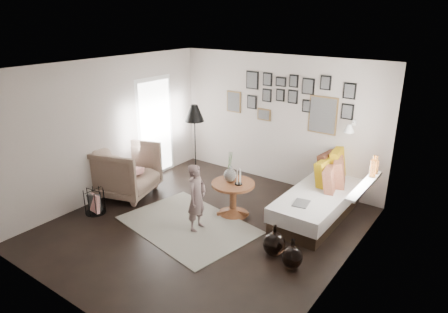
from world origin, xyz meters
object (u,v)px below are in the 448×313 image
Objects in this scene: pedestal_table at (233,199)px; daybed at (320,198)px; vase at (230,173)px; demijohn_small at (292,257)px; child at (197,198)px; floor_lamp at (194,116)px; armchair at (125,170)px; demijohn_large at (274,244)px; magazine_basket at (95,202)px.

daybed is (1.25, 0.83, 0.05)m from pedestal_table.
vase is 1.19× the size of demijohn_small.
vase is 0.48× the size of child.
armchair is at bearing -120.35° from floor_lamp.
armchair is 0.66× the size of floor_lamp.
child is at bearing -177.16° from demijohn_large.
floor_lamp is at bearing 33.33° from child.
armchair is 2.51× the size of magazine_basket.
demijohn_large is (1.29, -0.73, -0.56)m from vase.
vase reaches higher than armchair.
daybed is at bearing 100.64° from demijohn_small.
demijohn_large is (-0.04, -1.53, -0.13)m from daybed.
demijohn_large is at bearing -94.05° from child.
magazine_basket is (-0.59, -2.08, -1.20)m from floor_lamp.
vase is at bearing 165.96° from pedestal_table.
pedestal_table is at bearing 149.75° from demijohn_large.
armchair is at bearing -157.80° from daybed.
armchair is at bearing -164.61° from vase.
demijohn_small is at bearing -98.59° from child.
vase reaches higher than pedestal_table.
floor_lamp is (0.72, 1.23, 0.92)m from armchair.
floor_lamp reaches higher than demijohn_large.
pedestal_table is at bearing 152.11° from demijohn_small.
demijohn_large is at bearing -29.36° from vase.
demijohn_large is (3.34, -0.16, -0.30)m from armchair.
demijohn_large is at bearing 12.10° from magazine_basket.
child is at bearing -131.47° from daybed.
vase reaches higher than demijohn_small.
daybed is 2.16m from child.
pedestal_table is at bearing -26.04° from floor_lamp.
demijohn_large reaches higher than magazine_basket.
demijohn_large is at bearing -91.35° from daybed.
daybed reaches higher than demijohn_large.
magazine_basket is at bearing -105.76° from floor_lamp.
child is at bearing -102.49° from pedestal_table.
demijohn_large is at bearing -28.03° from floor_lamp.
demijohn_small is at bearing -18.92° from demijohn_large.
child is (-0.17, -0.78, 0.29)m from pedestal_table.
vase is 0.25× the size of daybed.
pedestal_table is 2.44m from magazine_basket.
demijohn_small is (3.69, -0.28, -0.33)m from armchair.
demijohn_large is at bearing 161.08° from demijohn_small.
floor_lamp is 3.66× the size of demijohn_small.
demijohn_small is at bearing -111.69° from armchair.
magazine_basket is at bearing -145.08° from pedestal_table.
floor_lamp is 3.21m from demijohn_large.
floor_lamp reaches higher than daybed.
vase is 1.94m from demijohn_small.
demijohn_large is at bearing -110.10° from armchair.
armchair is at bearing 98.97° from magazine_basket.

